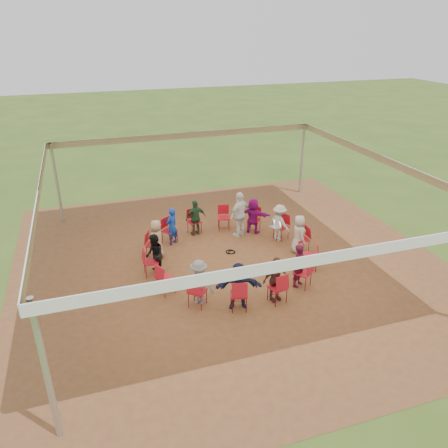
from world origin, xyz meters
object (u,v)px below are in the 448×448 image
object	(u,v)px
chair_4	(169,231)
person_seated_8	(275,279)
chair_12	(310,255)
person_seated_5	(155,255)
person_seated_2	(196,218)
chair_0	(281,227)
chair_2	(224,218)
person_seated_4	(157,239)
chair_10	(277,288)
chair_6	(151,262)
chair_3	(194,222)
cable_coil	(231,252)
laptop	(276,225)
person_seated_0	(279,223)
person_seated_9	(299,266)
person_seated_7	(238,285)
chair_7	(166,279)
person_seated_6	(199,282)
person_seated_3	(172,226)
person_seated_10	(299,234)
chair_8	(197,291)
chair_11	(303,273)
person_seated_1	(253,216)
chair_5	(153,245)
standing_person	(240,214)
chair_1	(254,220)
chair_13	(302,239)
chair_9	(239,295)

from	to	relation	value
chair_4	person_seated_8	xyz separation A→B (m)	(1.99, -4.22, 0.20)
chair_12	person_seated_5	size ratio (longest dim) A/B	0.70
person_seated_2	person_seated_8	world-z (taller)	same
chair_0	chair_2	world-z (taller)	same
person_seated_4	person_seated_5	size ratio (longest dim) A/B	1.00
chair_10	person_seated_8	xyz separation A→B (m)	(-0.03, 0.12, 0.20)
chair_2	chair_6	world-z (taller)	same
chair_3	cable_coil	xyz separation A→B (m)	(0.76, -1.78, -0.43)
laptop	chair_4	bearing A→B (deg)	48.69
chair_0	chair_10	bearing A→B (deg)	128.57
person_seated_0	person_seated_9	bearing A→B (deg)	141.43
chair_4	chair_10	xyz separation A→B (m)	(2.02, -4.34, 0.00)
person_seated_9	person_seated_7	bearing A→B (deg)	154.29
chair_4	chair_7	world-z (taller)	same
person_seated_5	person_seated_6	size ratio (longest dim) A/B	1.00
chair_7	cable_coil	distance (m)	3.00
chair_12	person_seated_3	world-z (taller)	person_seated_3
person_seated_8	person_seated_10	distance (m)	2.91
chair_8	person_seated_4	world-z (taller)	person_seated_4
person_seated_10	laptop	xyz separation A→B (m)	(-0.36, 0.95, -0.03)
person_seated_5	chair_11	bearing A→B (deg)	63.59
chair_0	person_seated_1	size ratio (longest dim) A/B	0.70
person_seated_5	person_seated_9	distance (m)	4.21
chair_0	chair_3	size ratio (longest dim) A/B	1.00
chair_5	person_seated_7	world-z (taller)	person_seated_7
person_seated_0	chair_5	bearing A→B (deg)	63.59
person_seated_6	standing_person	xyz separation A→B (m)	(2.43, 3.51, 0.17)
chair_6	chair_1	bearing A→B (deg)	115.71
chair_6	person_seated_3	size ratio (longest dim) A/B	0.70
chair_11	person_seated_10	size ratio (longest dim) A/B	0.70
chair_2	person_seated_8	world-z (taller)	person_seated_8
person_seated_3	person_seated_5	size ratio (longest dim) A/B	1.00
chair_13	person_seated_4	size ratio (longest dim) A/B	0.70
person_seated_1	person_seated_8	size ratio (longest dim) A/B	1.00
chair_1	laptop	size ratio (longest dim) A/B	2.11
chair_11	chair_9	bearing A→B (deg)	154.29
chair_11	standing_person	xyz separation A→B (m)	(-0.55, 3.65, 0.37)
chair_7	cable_coil	bearing A→B (deg)	98.85
person_seated_4	person_seated_9	distance (m)	4.55
chair_1	chair_6	world-z (taller)	same
chair_12	chair_13	world-z (taller)	same
chair_1	chair_6	xyz separation A→B (m)	(-4.01, -1.86, 0.00)
person_seated_4	chair_8	bearing A→B (deg)	36.77
chair_0	chair_5	bearing A→B (deg)	64.29
chair_0	chair_10	distance (m)	3.84
chair_5	laptop	size ratio (longest dim) A/B	2.11
chair_7	chair_12	world-z (taller)	same
chair_0	person_seated_2	size ratio (longest dim) A/B	0.70
person_seated_0	laptop	distance (m)	0.16
chair_5	person_seated_5	world-z (taller)	person_seated_5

